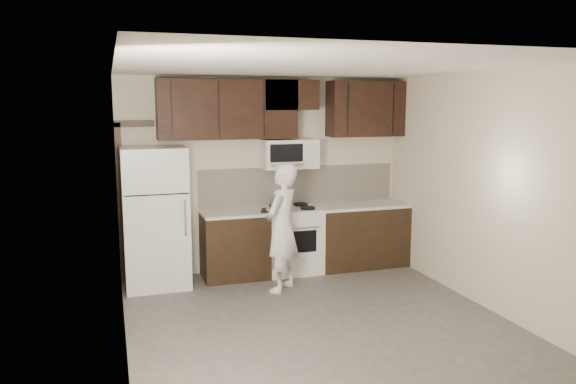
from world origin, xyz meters
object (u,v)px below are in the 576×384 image
microwave (289,154)px  refrigerator (155,217)px  stove (292,240)px  person (282,227)px

microwave → refrigerator: microwave is taller
stove → microwave: 1.20m
refrigerator → person: 1.63m
refrigerator → stove: bearing=1.5°
microwave → stove: bearing=-89.9°
stove → person: person is taller
refrigerator → microwave: bearing=5.1°
stove → person: bearing=-117.1°
person → refrigerator: bearing=-70.6°
microwave → person: size_ratio=0.47×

